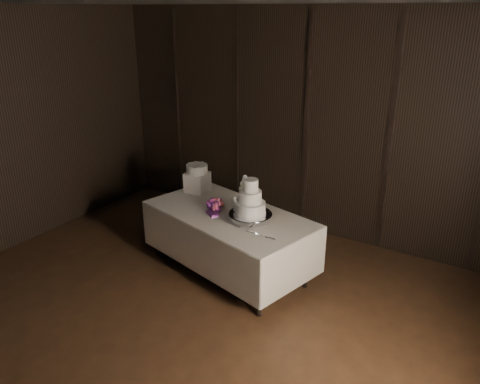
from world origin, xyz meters
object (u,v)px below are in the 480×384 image
display_table (229,240)px  cake_stand (250,217)px  bouquet (215,205)px  box_pedestal (197,182)px  small_cake (197,169)px  wedding_cake (247,200)px

display_table → cake_stand: bearing=3.7°
display_table → cake_stand: (0.32, -0.06, 0.39)m
bouquet → display_table: bearing=6.1°
display_table → bouquet: bearing=-160.3°
box_pedestal → small_cake: 0.18m
display_table → wedding_cake: (0.29, -0.07, 0.59)m
cake_stand → wedding_cake: 0.21m
cake_stand → wedding_cake: bearing=-150.3°
cake_stand → bouquet: (-0.50, 0.04, 0.02)m
wedding_cake → small_cake: (-1.00, 0.43, 0.06)m
cake_stand → bouquet: bouquet is taller
display_table → small_cake: size_ratio=8.10×
bouquet → small_cake: bearing=144.7°
small_cake → display_table: bearing=-26.5°
wedding_cake → box_pedestal: 1.10m
wedding_cake → small_cake: wedding_cake is taller
bouquet → box_pedestal: 0.66m
display_table → cake_stand: 0.50m
box_pedestal → small_cake: small_cake is taller
bouquet → small_cake: small_cake is taller
display_table → bouquet: (-0.18, -0.02, 0.40)m
display_table → wedding_cake: bearing=-0.5°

